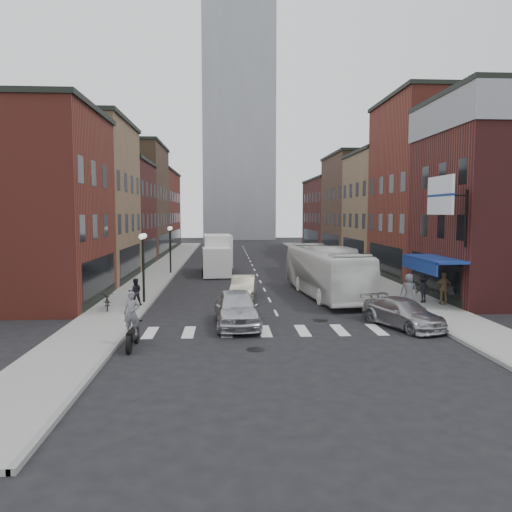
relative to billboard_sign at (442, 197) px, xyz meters
The scene contains 32 objects.
ground 10.56m from the billboard_sign, behind, with size 160.00×160.00×0.00m, color black.
sidewalk_left 28.12m from the billboard_sign, 128.47° to the left, with size 3.00×74.00×0.15m, color gray.
sidewalk_right 22.34m from the billboard_sign, 90.23° to the left, with size 3.00×74.00×0.15m, color gray.
curb_left 27.25m from the billboard_sign, 125.94° to the left, with size 0.20×74.00×0.16m, color gray.
curb_right 22.41m from the billboard_sign, 94.22° to the left, with size 0.20×74.00×0.16m, color gray.
crosswalk_stripes 11.12m from the billboard_sign, 157.82° to the right, with size 12.00×2.20×0.01m, color silver.
bldg_left_near 23.92m from the billboard_sign, behind, with size 10.30×9.20×11.30m.
bldg_left_mid_a 27.17m from the billboard_sign, 150.21° to the left, with size 10.30×10.20×12.30m.
bldg_left_mid_b 33.30m from the billboard_sign, 135.10° to the left, with size 10.30×10.20×10.30m.
bldg_left_far_a 41.79m from the billboard_sign, 124.35° to the left, with size 10.30×12.20×13.30m.
bldg_left_far_b 53.93m from the billboard_sign, 115.93° to the left, with size 10.30×16.20×11.30m.
bldg_right_mid_a 14.98m from the billboard_sign, 64.61° to the left, with size 10.30×10.20×14.30m.
bldg_right_mid_b 24.36m from the billboard_sign, 74.75° to the left, with size 10.30×10.20×11.30m.
bldg_right_far_a 35.09m from the billboard_sign, 79.48° to the left, with size 10.30×12.20×12.30m.
bldg_right_far_b 48.93m from the billboard_sign, 82.47° to the left, with size 10.30×16.20×10.30m.
awning_blue 4.05m from the billboard_sign, 80.39° to the left, with size 1.80×5.00×0.78m.
billboard_sign is the anchor object (origin of this frame).
distant_tower 80.22m from the billboard_sign, 96.32° to the left, with size 14.00×14.00×50.00m, color #9399A0.
streetlamp_near 16.68m from the billboard_sign, 167.65° to the left, with size 0.32×1.22×4.11m.
streetlamp_far 23.92m from the billboard_sign, 132.41° to the left, with size 0.32×1.22×4.11m.
bike_rack 17.14m from the billboard_sign, behind, with size 0.08×0.68×0.80m.
box_truck 21.76m from the billboard_sign, 124.20° to the left, with size 2.66×7.79×3.34m.
motorcycle_rider 16.85m from the billboard_sign, 157.88° to the right, with size 0.63×2.22×2.27m.
transit_bus 8.73m from the billboard_sign, 131.03° to the left, with size 2.68×11.45×3.19m, color white.
sedan_left_near 12.20m from the billboard_sign, 167.45° to the right, with size 2.00×4.98×1.70m, color silver.
sedan_left_far 12.76m from the billboard_sign, 151.53° to the left, with size 1.44×4.12×1.36m, color beige.
curb_car 6.98m from the billboard_sign, 134.47° to the right, with size 1.85×4.54×1.32m, color #A2A2A7.
parked_bicycle 18.45m from the billboard_sign, behind, with size 0.62×1.77×0.93m, color black.
ped_left_solo 17.25m from the billboard_sign, behind, with size 0.74×0.43×1.52m, color black.
ped_right_a 5.71m from the billboard_sign, 87.66° to the left, with size 1.00×0.49×1.54m, color black.
ped_right_b 5.42m from the billboard_sign, 58.32° to the left, with size 1.07×0.54×1.83m, color olive.
ped_right_c 5.33m from the billboard_sign, 136.62° to the left, with size 0.89×0.58×1.82m, color slate.
Camera 1 is at (-2.62, -24.93, 5.32)m, focal length 35.00 mm.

